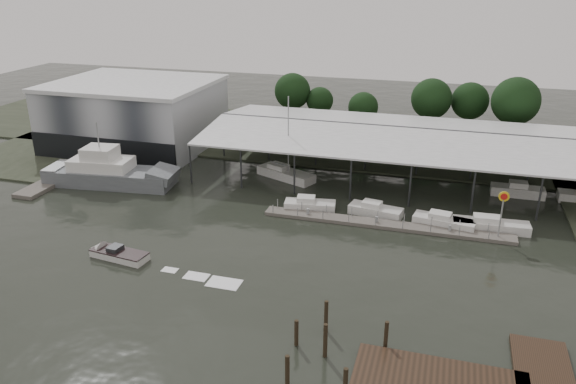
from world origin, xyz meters
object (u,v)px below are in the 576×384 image
(shell_fuel_sign, at_px, (503,206))
(grey_trawler, at_px, (111,173))
(speedboat_underway, at_px, (115,254))
(white_sailboat, at_px, (285,174))

(shell_fuel_sign, distance_m, grey_trawler, 49.18)
(shell_fuel_sign, bearing_deg, speedboat_underway, -157.93)
(shell_fuel_sign, height_order, speedboat_underway, shell_fuel_sign)
(shell_fuel_sign, distance_m, speedboat_underway, 40.20)
(grey_trawler, relative_size, speedboat_underway, 1.03)
(shell_fuel_sign, xyz_separation_m, speedboat_underway, (-37.11, -15.04, -3.53))
(grey_trawler, bearing_deg, white_sailboat, 15.62)
(speedboat_underway, bearing_deg, shell_fuel_sign, -150.62)
(white_sailboat, relative_size, speedboat_underway, 0.67)
(grey_trawler, distance_m, speedboat_underway, 21.56)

